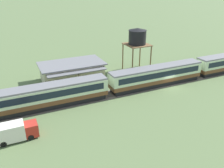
% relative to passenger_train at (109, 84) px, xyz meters
% --- Properties ---
extents(ground_plane, '(600.00, 600.00, 0.00)m').
position_rel_passenger_train_xyz_m(ground_plane, '(12.45, -1.99, -2.23)').
color(ground_plane, '#566B42').
extents(passenger_train, '(84.48, 3.07, 4.02)m').
position_rel_passenger_train_xyz_m(passenger_train, '(0.00, 0.00, 0.00)').
color(passenger_train, brown).
rests_on(passenger_train, ground_plane).
extents(railway_track, '(134.00, 3.60, 0.04)m').
position_rel_passenger_train_xyz_m(railway_track, '(8.30, 0.00, -2.23)').
color(railway_track, '#665B51').
rests_on(railway_track, ground_plane).
extents(station_building, '(13.31, 8.76, 3.74)m').
position_rel_passenger_train_xyz_m(station_building, '(-4.13, 9.99, -0.34)').
color(station_building, beige).
rests_on(station_building, ground_plane).
extents(water_tower, '(5.20, 5.20, 9.92)m').
position_rel_passenger_train_xyz_m(water_tower, '(11.03, 9.18, 5.61)').
color(water_tower, brown).
rests_on(water_tower, ground_plane).
extents(delivery_truck_red, '(5.63, 2.02, 2.49)m').
position_rel_passenger_train_xyz_m(delivery_truck_red, '(-16.85, -7.15, -0.96)').
color(delivery_truck_red, '#B2281E').
rests_on(delivery_truck_red, ground_plane).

